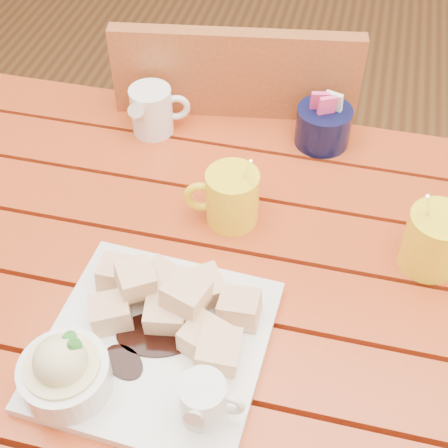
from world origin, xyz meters
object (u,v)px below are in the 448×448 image
(dessert_plate, at_px, (139,343))
(chair_far, at_px, (237,169))
(table, at_px, (189,317))
(coffee_mug_left, at_px, (230,197))
(coffee_mug_right, at_px, (436,241))

(dessert_plate, height_order, chair_far, chair_far)
(table, xyz_separation_m, chair_far, (-0.03, 0.49, -0.13))
(chair_far, bearing_deg, coffee_mug_left, 91.52)
(table, height_order, chair_far, chair_far)
(table, xyz_separation_m, coffee_mug_right, (0.33, 0.10, 0.16))
(coffee_mug_left, xyz_separation_m, chair_far, (-0.07, 0.37, -0.29))
(coffee_mug_left, xyz_separation_m, coffee_mug_right, (0.30, -0.02, 0.00))
(coffee_mug_left, height_order, chair_far, chair_far)
(dessert_plate, bearing_deg, table, 82.84)
(dessert_plate, height_order, coffee_mug_left, coffee_mug_left)
(dessert_plate, xyz_separation_m, coffee_mug_right, (0.35, 0.24, 0.02))
(dessert_plate, xyz_separation_m, coffee_mug_left, (0.05, 0.26, 0.01))
(table, bearing_deg, chair_far, 93.86)
(coffee_mug_right, bearing_deg, chair_far, 144.79)
(coffee_mug_left, relative_size, coffee_mug_right, 0.95)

